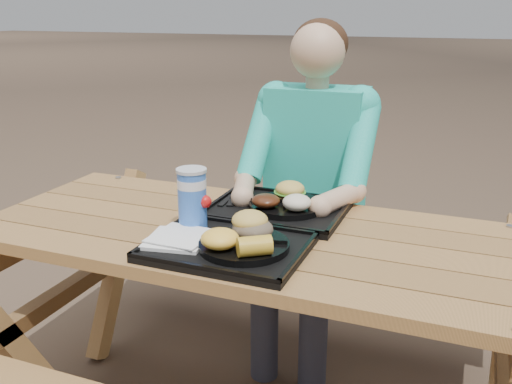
% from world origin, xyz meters
% --- Properties ---
extents(picnic_table, '(1.80, 1.49, 0.75)m').
position_xyz_m(picnic_table, '(0.00, 0.00, 0.38)').
color(picnic_table, '#999999').
rests_on(picnic_table, ground).
extents(tray_near, '(0.45, 0.35, 0.02)m').
position_xyz_m(tray_near, '(-0.02, -0.18, 0.76)').
color(tray_near, black).
rests_on(tray_near, picnic_table).
extents(tray_far, '(0.45, 0.35, 0.02)m').
position_xyz_m(tray_far, '(0.01, 0.18, 0.76)').
color(tray_far, black).
rests_on(tray_far, picnic_table).
extents(plate_near, '(0.26, 0.26, 0.02)m').
position_xyz_m(plate_near, '(0.04, -0.18, 0.78)').
color(plate_near, black).
rests_on(plate_near, tray_near).
extents(plate_far, '(0.26, 0.26, 0.02)m').
position_xyz_m(plate_far, '(0.04, 0.19, 0.78)').
color(plate_far, black).
rests_on(plate_far, tray_far).
extents(napkin_stack, '(0.20, 0.20, 0.02)m').
position_xyz_m(napkin_stack, '(-0.17, -0.21, 0.78)').
color(napkin_stack, white).
rests_on(napkin_stack, tray_near).
extents(soda_cup, '(0.09, 0.09, 0.18)m').
position_xyz_m(soda_cup, '(-0.18, -0.09, 0.86)').
color(soda_cup, blue).
rests_on(soda_cup, tray_near).
extents(condiment_bbq, '(0.06, 0.06, 0.03)m').
position_xyz_m(condiment_bbq, '(-0.02, -0.06, 0.79)').
color(condiment_bbq, black).
rests_on(condiment_bbq, tray_near).
extents(condiment_mustard, '(0.05, 0.05, 0.03)m').
position_xyz_m(condiment_mustard, '(0.04, -0.05, 0.78)').
color(condiment_mustard, gold).
rests_on(condiment_mustard, tray_near).
extents(sandwich, '(0.11, 0.11, 0.12)m').
position_xyz_m(sandwich, '(0.04, -0.14, 0.85)').
color(sandwich, gold).
rests_on(sandwich, plate_near).
extents(mac_cheese, '(0.11, 0.11, 0.05)m').
position_xyz_m(mac_cheese, '(-0.01, -0.25, 0.82)').
color(mac_cheese, yellow).
rests_on(mac_cheese, plate_near).
extents(corn_cob, '(0.13, 0.13, 0.05)m').
position_xyz_m(corn_cob, '(0.10, -0.26, 0.82)').
color(corn_cob, gold).
rests_on(corn_cob, plate_near).
extents(cutlery_far, '(0.06, 0.14, 0.01)m').
position_xyz_m(cutlery_far, '(-0.17, 0.20, 0.77)').
color(cutlery_far, black).
rests_on(cutlery_far, tray_far).
extents(burger, '(0.10, 0.10, 0.09)m').
position_xyz_m(burger, '(0.03, 0.24, 0.84)').
color(burger, gold).
rests_on(burger, plate_far).
extents(baked_beans, '(0.10, 0.10, 0.04)m').
position_xyz_m(baked_beans, '(-0.01, 0.12, 0.81)').
color(baked_beans, '#451E0D').
rests_on(baked_beans, plate_far).
extents(potato_salad, '(0.10, 0.10, 0.05)m').
position_xyz_m(potato_salad, '(0.09, 0.13, 0.82)').
color(potato_salad, beige).
rests_on(potato_salad, plate_far).
extents(diner, '(0.48, 0.84, 1.28)m').
position_xyz_m(diner, '(0.02, 0.59, 0.64)').
color(diner, teal).
rests_on(diner, ground).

